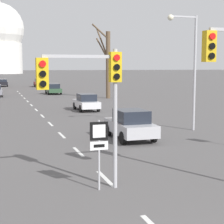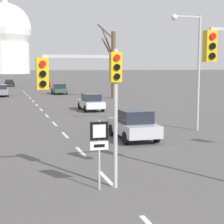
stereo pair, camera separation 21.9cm
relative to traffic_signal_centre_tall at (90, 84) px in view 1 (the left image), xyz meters
The scene contains 21 objects.
lane_stripe_1 3.71m from the traffic_signal_centre_tall, 51.59° to the left, with size 0.16×2.00×0.01m, color silver.
lane_stripe_2 6.58m from the traffic_signal_centre_tall, 81.60° to the left, with size 0.16×2.00×0.01m, color silver.
lane_stripe_3 10.65m from the traffic_signal_centre_tall, 85.34° to the left, with size 0.16×2.00×0.01m, color silver.
lane_stripe_4 14.96m from the traffic_signal_centre_tall, 86.78° to the left, with size 0.16×2.00×0.01m, color silver.
lane_stripe_5 19.36m from the traffic_signal_centre_tall, 87.54° to the left, with size 0.16×2.00×0.01m, color silver.
lane_stripe_6 23.80m from the traffic_signal_centre_tall, 88.01° to the left, with size 0.16×2.00×0.01m, color silver.
lane_stripe_7 28.26m from the traffic_signal_centre_tall, 88.33° to the left, with size 0.16×2.00×0.01m, color silver.
lane_stripe_8 32.73m from the traffic_signal_centre_tall, 88.56° to the left, with size 0.16×2.00×0.01m, color silver.
lane_stripe_9 37.20m from the traffic_signal_centre_tall, 88.74° to the left, with size 0.16×2.00×0.01m, color silver.
lane_stripe_10 41.68m from the traffic_signal_centre_tall, 88.87° to the left, with size 0.16×2.00×0.01m, color silver.
lane_stripe_11 46.17m from the traffic_signal_centre_tall, 88.98° to the left, with size 0.16×2.00×0.01m, color silver.
lane_stripe_12 50.66m from the traffic_signal_centre_tall, 89.07° to the left, with size 0.16×2.00×0.01m, color silver.
traffic_signal_centre_tall is the anchor object (origin of this frame).
route_sign_post 1.93m from the traffic_signal_centre_tall, 16.80° to the right, with size 0.60×0.08×2.30m.
street_lamp_right 12.76m from the traffic_signal_centre_tall, 46.83° to the left, with size 1.99×0.36×7.11m.
sedan_near_left 64.15m from the traffic_signal_centre_tall, 84.86° to the left, with size 1.70×4.38×1.59m.
sedan_near_right 22.41m from the traffic_signal_centre_tall, 76.63° to the left, with size 1.78×4.16×1.54m.
sedan_mid_centre 67.16m from the traffic_signal_centre_tall, 90.90° to the left, with size 1.91×4.53×1.49m.
sedan_far_right 9.15m from the traffic_signal_centre_tall, 61.09° to the left, with size 1.92×4.07×1.66m.
sedan_distant_centre 43.36m from the traffic_signal_centre_tall, 82.79° to the left, with size 1.96×4.17×1.52m.
bare_tree_right_near 35.59m from the traffic_signal_centre_tall, 72.20° to the left, with size 2.53×2.89×9.18m.
Camera 1 is at (-3.74, -4.91, 4.01)m, focal length 60.00 mm.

